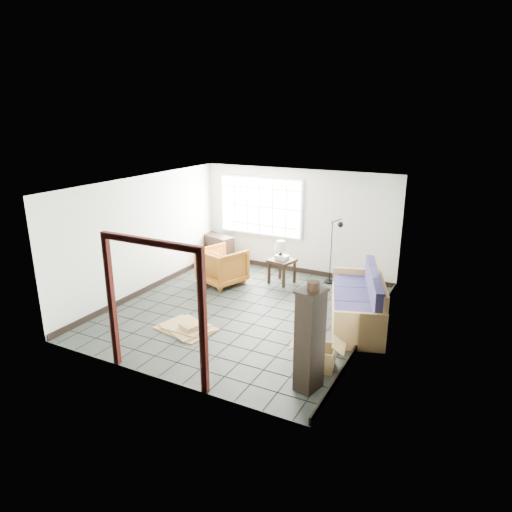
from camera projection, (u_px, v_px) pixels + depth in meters
The scene contains 15 objects.
ground at pixel (244, 311), 9.31m from camera, with size 5.50×5.50×0.00m, color black.
room_shell at pixel (244, 231), 8.83m from camera, with size 5.02×5.52×2.61m.
window_panel at pixel (260, 206), 11.55m from camera, with size 2.32×0.08×1.52m.
doorway_trim at pixel (153, 293), 6.61m from camera, with size 1.80×0.08×2.20m.
futon_sofa at pixel (360, 304), 8.72m from camera, with size 1.59×2.50×1.04m.
armchair at pixel (222, 264), 10.70m from camera, with size 0.92×0.87×0.95m, color #8D5214.
side_table at pixel (282, 263), 10.71m from camera, with size 0.64×0.64×0.59m.
table_lamp at pixel (281, 246), 10.62m from camera, with size 0.36×0.36×0.44m.
projector at pixel (282, 257), 10.67m from camera, with size 0.30×0.25×0.10m.
floor_lamp at pixel (335, 249), 10.55m from camera, with size 0.42×0.31×1.60m.
console_shelf at pixel (217, 249), 12.17m from camera, with size 1.07×0.69×0.78m.
tall_shelf at pixel (310, 340), 6.49m from camera, with size 0.42×0.49×1.56m.
pot at pixel (313, 286), 6.19m from camera, with size 0.22×0.22×0.13m.
open_box at pixel (317, 357), 7.24m from camera, with size 0.93×0.60×0.49m.
cardboard_pile at pixel (186, 328), 8.52m from camera, with size 1.18×0.98×0.15m.
Camera 1 is at (4.16, -7.46, 3.89)m, focal length 32.00 mm.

